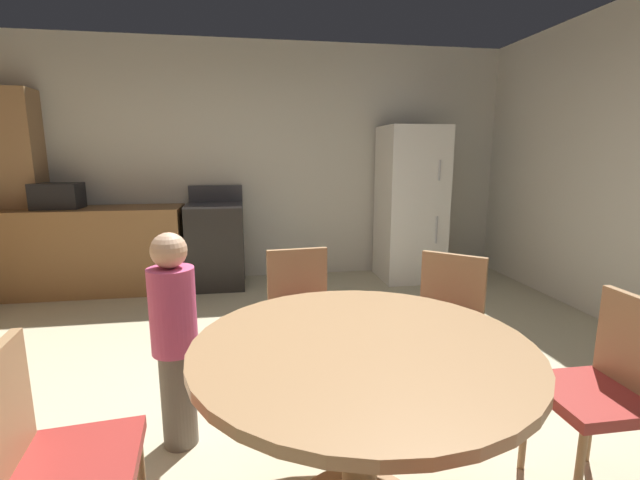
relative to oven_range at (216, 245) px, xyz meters
The scene contains 13 objects.
ground_plane 2.84m from the oven_range, 78.82° to the right, with size 14.00×14.00×0.00m, color beige.
wall_back 1.11m from the oven_range, 36.10° to the left, with size 6.07×0.12×2.70m, color beige.
kitchen_counter 1.27m from the oven_range, behind, with size 1.84×0.60×0.90m, color olive.
pantry_column 2.06m from the oven_range, behind, with size 0.44×0.36×2.10m, color #9E754C.
oven_range is the anchor object (origin of this frame).
refrigerator 2.26m from the oven_range, ahead, with size 0.68×0.68×1.76m.
microwave 1.66m from the oven_range, behind, with size 0.44×0.32×0.26m, color black.
dining_table 3.47m from the oven_range, 77.41° to the right, with size 1.27×1.27×0.76m.
chair_west 3.51m from the oven_range, 94.90° to the right, with size 0.44×0.44×0.87m.
chair_east 3.85m from the oven_range, 61.86° to the right, with size 0.40×0.40×0.87m.
chair_north 2.42m from the oven_range, 74.20° to the right, with size 0.43×0.43×0.87m.
chair_northeast 2.99m from the oven_range, 60.53° to the right, with size 0.57×0.57×0.87m.
person_child 2.78m from the oven_range, 90.35° to the right, with size 0.31×0.31×1.09m.
Camera 1 is at (-0.19, -2.11, 1.45)m, focal length 24.56 mm.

